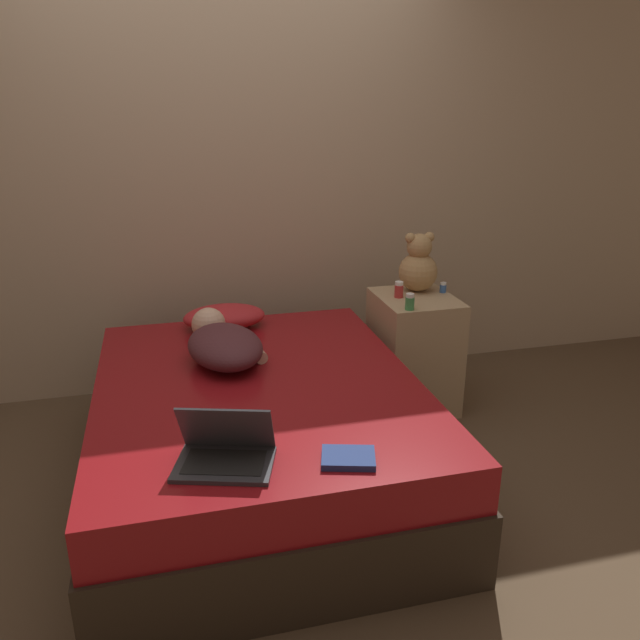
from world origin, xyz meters
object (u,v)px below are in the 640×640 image
at_px(teddy_bear, 418,266).
at_px(bottle_green, 410,302).
at_px(person_lying, 223,343).
at_px(laptop, 225,450).
at_px(bottle_blue, 443,288).
at_px(book, 348,458).
at_px(bottle_red, 399,290).
at_px(pillow, 224,317).

relative_size(teddy_bear, bottle_green, 3.89).
height_order(person_lying, laptop, laptop).
bearing_deg(bottle_blue, person_lying, -166.27).
distance_m(person_lying, book, 1.06).
distance_m(bottle_green, bottle_red, 0.22).
height_order(laptop, bottle_blue, laptop).
bearing_deg(person_lying, book, -81.31).
bearing_deg(bottle_red, person_lying, -164.05).
distance_m(person_lying, laptop, 0.92).
height_order(teddy_bear, bottle_green, teddy_bear).
xyz_separation_m(bottle_blue, bottle_red, (-0.28, -0.03, 0.02)).
bearing_deg(teddy_bear, laptop, -133.71).
bearing_deg(bottle_red, bottle_blue, 5.39).
bearing_deg(bottle_red, pillow, 171.03).
distance_m(pillow, bottle_blue, 1.23).
height_order(laptop, book, laptop).
bearing_deg(bottle_green, laptop, -137.27).
bearing_deg(person_lying, bottle_red, 7.09).
relative_size(laptop, bottle_blue, 6.60).
height_order(bottle_green, book, bottle_green).
height_order(laptop, bottle_green, bottle_green).
xyz_separation_m(pillow, bottle_green, (0.92, -0.36, 0.12)).
relative_size(pillow, teddy_bear, 1.31).
relative_size(person_lying, teddy_bear, 2.00).
distance_m(teddy_bear, book, 1.64).
distance_m(laptop, bottle_green, 1.46).
relative_size(bottle_red, book, 0.42).
bearing_deg(bottle_blue, pillow, 174.25).
relative_size(pillow, bottle_red, 4.90).
xyz_separation_m(laptop, bottle_green, (1.07, 0.98, 0.14)).
relative_size(bottle_green, book, 0.40).
height_order(person_lying, bottle_red, bottle_red).
xyz_separation_m(pillow, person_lying, (-0.05, -0.43, 0.02)).
height_order(pillow, bottle_green, bottle_green).
height_order(person_lying, bottle_blue, bottle_blue).
relative_size(laptop, teddy_bear, 1.13).
distance_m(teddy_bear, bottle_red, 0.20).
bearing_deg(laptop, bottle_red, 65.07).
xyz_separation_m(pillow, bottle_blue, (1.22, -0.12, 0.11)).
height_order(laptop, teddy_bear, teddy_bear).
height_order(bottle_blue, bottle_red, bottle_red).
height_order(bottle_green, bottle_red, bottle_red).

